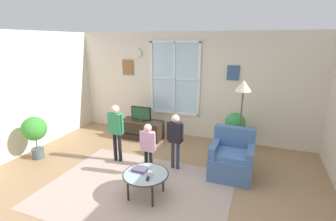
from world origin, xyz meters
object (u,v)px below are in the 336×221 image
at_px(cup, 150,174).
at_px(remote_near_books, 148,178).
at_px(book_stack, 140,169).
at_px(tv_stand, 142,129).
at_px(potted_plant_by_window, 235,127).
at_px(floor_lamp, 243,94).
at_px(person_pink_shirt, 148,144).
at_px(person_green_shirt, 116,127).
at_px(armchair, 232,159).
at_px(television, 141,114).
at_px(coffee_table, 146,175).
at_px(potted_plant_corner, 35,131).
at_px(person_black_shirt, 175,136).

relative_size(cup, remote_near_books, 0.65).
bearing_deg(book_stack, tv_stand, 116.45).
height_order(potted_plant_by_window, floor_lamp, floor_lamp).
bearing_deg(potted_plant_by_window, person_pink_shirt, -127.42).
height_order(person_green_shirt, potted_plant_by_window, person_green_shirt).
height_order(person_pink_shirt, floor_lamp, floor_lamp).
bearing_deg(person_pink_shirt, person_green_shirt, 159.56).
xyz_separation_m(cup, floor_lamp, (1.15, 1.82, 0.99)).
bearing_deg(remote_near_books, armchair, 49.46).
height_order(armchair, book_stack, armchair).
bearing_deg(television, potted_plant_by_window, 2.99).
relative_size(coffee_table, cup, 8.16).
bearing_deg(person_green_shirt, potted_plant_corner, -163.25).
bearing_deg(tv_stand, potted_plant_by_window, 2.92).
relative_size(book_stack, floor_lamp, 0.13).
bearing_deg(coffee_table, floor_lamp, 54.55).
distance_m(tv_stand, person_green_shirt, 1.41).
bearing_deg(cup, person_black_shirt, 88.27).
bearing_deg(potted_plant_corner, coffee_table, -7.94).
bearing_deg(cup, armchair, 48.25).
height_order(remote_near_books, person_black_shirt, person_black_shirt).
bearing_deg(potted_plant_by_window, book_stack, -118.68).
height_order(tv_stand, coffee_table, tv_stand).
distance_m(book_stack, floor_lamp, 2.43).
bearing_deg(person_green_shirt, tv_stand, 94.62).
bearing_deg(armchair, person_black_shirt, -171.86).
height_order(coffee_table, potted_plant_by_window, potted_plant_by_window).
bearing_deg(armchair, cup, -131.75).
relative_size(tv_stand, person_green_shirt, 0.89).
bearing_deg(person_pink_shirt, book_stack, -79.37).
bearing_deg(television, armchair, -23.19).
bearing_deg(coffee_table, television, 118.55).
height_order(coffee_table, person_green_shirt, person_green_shirt).
distance_m(coffee_table, person_black_shirt, 1.08).
height_order(book_stack, cup, cup).
relative_size(television, floor_lamp, 0.31).
relative_size(remote_near_books, person_green_shirt, 0.12).
height_order(book_stack, person_green_shirt, person_green_shirt).
bearing_deg(tv_stand, floor_lamp, -9.89).
xyz_separation_m(tv_stand, armchair, (2.39, -1.03, 0.09)).
bearing_deg(armchair, person_green_shirt, -173.07).
bearing_deg(floor_lamp, coffee_table, -125.45).
distance_m(book_stack, cup, 0.26).
distance_m(television, potted_plant_corner, 2.40).
relative_size(television, armchair, 0.61).
distance_m(person_green_shirt, floor_lamp, 2.60).
xyz_separation_m(armchair, potted_plant_by_window, (-0.09, 1.15, 0.24)).
bearing_deg(coffee_table, potted_plant_by_window, 64.32).
relative_size(tv_stand, book_stack, 4.93).
height_order(television, armchair, armchair).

